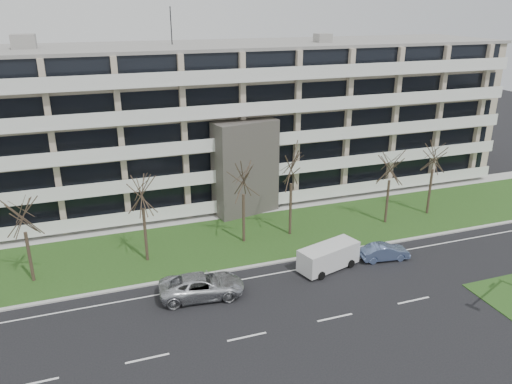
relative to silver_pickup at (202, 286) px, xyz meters
name	(u,v)px	position (x,y,z in m)	size (l,w,h in m)	color
ground	(335,318)	(7.49, -5.32, -0.81)	(160.00, 160.00, 0.00)	black
grass_verge	(265,235)	(7.49, 7.68, -0.78)	(90.00, 10.00, 0.06)	#234717
curb	(287,260)	(7.49, 2.68, -0.75)	(90.00, 0.35, 0.12)	#B2B2AD
sidewalk	(246,211)	(7.49, 13.18, -0.77)	(90.00, 2.00, 0.08)	#B2B2AD
lane_edge_line	(295,270)	(7.49, 1.18, -0.81)	(90.00, 0.12, 0.01)	white
apartment_building	(225,120)	(7.48, 20.00, 6.80)	(60.50, 15.10, 18.75)	#B8A88F
silver_pickup	(202,286)	(0.00, 0.00, 0.00)	(2.69, 5.84, 1.62)	#B5B8BD
blue_sedan	(384,252)	(14.84, 0.42, -0.17)	(1.36, 3.89, 1.28)	#657CAF
white_van	(329,255)	(10.06, 0.61, 0.33)	(5.20, 3.11, 1.90)	silver
tree_1	(22,212)	(-11.17, 6.03, 4.64)	(3.51, 3.51, 7.01)	#382B21
tree_2	(141,187)	(-2.89, 6.42, 5.33)	(3.95, 3.95, 7.90)	#382B21
tree_3	(243,175)	(5.32, 7.07, 5.19)	(3.86, 3.86, 7.71)	#382B21
tree_4	(292,163)	(9.58, 7.10, 5.77)	(4.23, 4.23, 8.46)	#382B21
tree_5	(391,163)	(18.89, 6.50, 4.93)	(3.69, 3.69, 7.39)	#382B21
tree_6	(435,151)	(23.88, 6.99, 5.44)	(4.02, 4.02, 8.04)	#382B21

